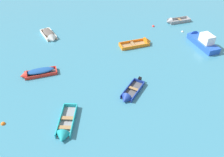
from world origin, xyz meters
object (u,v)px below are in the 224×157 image
(rowboat_red_foreground_center, at_px, (35,73))
(rowboat_deep_blue_outer_left, at_px, (129,95))
(mooring_buoy_between_boats_right, at_px, (3,124))
(rowboat_orange_center, at_px, (143,43))
(rowboat_white_back_row_left, at_px, (50,36))
(motor_launch_blue_distant_center, at_px, (202,40))
(mooring_buoy_central, at_px, (153,26))
(rowboat_turquoise_far_left, at_px, (65,130))
(rowboat_grey_near_left, at_px, (173,21))
(mooring_buoy_far_field, at_px, (182,32))

(rowboat_red_foreground_center, bearing_deg, rowboat_deep_blue_outer_left, -28.87)
(rowboat_deep_blue_outer_left, distance_m, mooring_buoy_between_boats_right, 11.36)
(rowboat_orange_center, bearing_deg, mooring_buoy_between_boats_right, -145.08)
(rowboat_white_back_row_left, height_order, motor_launch_blue_distant_center, motor_launch_blue_distant_center)
(rowboat_orange_center, bearing_deg, mooring_buoy_central, 57.16)
(rowboat_turquoise_far_left, height_order, rowboat_white_back_row_left, rowboat_white_back_row_left)
(rowboat_red_foreground_center, bearing_deg, mooring_buoy_between_boats_right, -108.72)
(rowboat_turquoise_far_left, relative_size, mooring_buoy_central, 10.75)
(rowboat_grey_near_left, distance_m, motor_launch_blue_distant_center, 6.73)
(rowboat_orange_center, height_order, rowboat_white_back_row_left, rowboat_orange_center)
(rowboat_turquoise_far_left, xyz_separation_m, motor_launch_blue_distant_center, (17.53, 11.06, 0.37))
(rowboat_orange_center, xyz_separation_m, mooring_buoy_far_field, (6.42, 2.22, -0.19))
(rowboat_grey_near_left, xyz_separation_m, rowboat_turquoise_far_left, (-16.47, -17.69, -0.00))
(rowboat_orange_center, bearing_deg, motor_launch_blue_distant_center, -10.45)
(rowboat_red_foreground_center, bearing_deg, rowboat_turquoise_far_left, -70.12)
(rowboat_deep_blue_outer_left, height_order, motor_launch_blue_distant_center, motor_launch_blue_distant_center)
(rowboat_white_back_row_left, distance_m, mooring_buoy_between_boats_right, 14.97)
(rowboat_red_foreground_center, relative_size, rowboat_white_back_row_left, 1.02)
(rowboat_grey_near_left, height_order, rowboat_deep_blue_outer_left, rowboat_grey_near_left)
(motor_launch_blue_distant_center, bearing_deg, mooring_buoy_between_boats_right, -157.61)
(rowboat_turquoise_far_left, xyz_separation_m, mooring_buoy_between_boats_right, (-5.12, 1.73, -0.20))
(motor_launch_blue_distant_center, relative_size, mooring_buoy_between_boats_right, 14.42)
(rowboat_turquoise_far_left, distance_m, rowboat_orange_center, 16.05)
(rowboat_deep_blue_outer_left, distance_m, mooring_buoy_far_field, 15.55)
(rowboat_deep_blue_outer_left, height_order, mooring_buoy_far_field, rowboat_deep_blue_outer_left)
(rowboat_white_back_row_left, xyz_separation_m, mooring_buoy_far_field, (18.15, -1.63, -0.30))
(rowboat_red_foreground_center, xyz_separation_m, rowboat_deep_blue_outer_left, (9.09, -5.01, -0.11))
(rowboat_turquoise_far_left, bearing_deg, rowboat_orange_center, 50.62)
(rowboat_deep_blue_outer_left, height_order, mooring_buoy_between_boats_right, rowboat_deep_blue_outer_left)
(mooring_buoy_between_boats_right, bearing_deg, rowboat_red_foreground_center, 71.28)
(motor_launch_blue_distant_center, xyz_separation_m, mooring_buoy_far_field, (-0.92, 3.58, -0.57))
(rowboat_red_foreground_center, height_order, mooring_buoy_far_field, rowboat_red_foreground_center)
(rowboat_deep_blue_outer_left, relative_size, motor_launch_blue_distant_center, 0.62)
(rowboat_grey_near_left, xyz_separation_m, rowboat_deep_blue_outer_left, (-10.32, -14.56, -0.02))
(rowboat_deep_blue_outer_left, bearing_deg, rowboat_turquoise_far_left, -153.01)
(rowboat_white_back_row_left, bearing_deg, rowboat_turquoise_far_left, -84.57)
(rowboat_red_foreground_center, relative_size, rowboat_orange_center, 0.90)
(rowboat_turquoise_far_left, distance_m, mooring_buoy_far_field, 22.14)
(rowboat_deep_blue_outer_left, xyz_separation_m, rowboat_white_back_row_left, (-7.69, 13.13, 0.12))
(rowboat_white_back_row_left, xyz_separation_m, mooring_buoy_central, (14.67, 0.70, -0.30))
(rowboat_white_back_row_left, bearing_deg, rowboat_deep_blue_outer_left, -59.63)
(mooring_buoy_central, height_order, mooring_buoy_between_boats_right, mooring_buoy_central)
(motor_launch_blue_distant_center, bearing_deg, rowboat_turquoise_far_left, -147.76)
(rowboat_turquoise_far_left, height_order, mooring_buoy_central, rowboat_turquoise_far_left)
(motor_launch_blue_distant_center, bearing_deg, rowboat_orange_center, 169.55)
(rowboat_turquoise_far_left, bearing_deg, rowboat_white_back_row_left, 95.43)
(rowboat_red_foreground_center, xyz_separation_m, mooring_buoy_central, (16.07, 8.82, -0.29))
(rowboat_grey_near_left, distance_m, mooring_buoy_between_boats_right, 26.85)
(rowboat_turquoise_far_left, bearing_deg, mooring_buoy_between_boats_right, 161.37)
(motor_launch_blue_distant_center, bearing_deg, rowboat_grey_near_left, 99.05)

